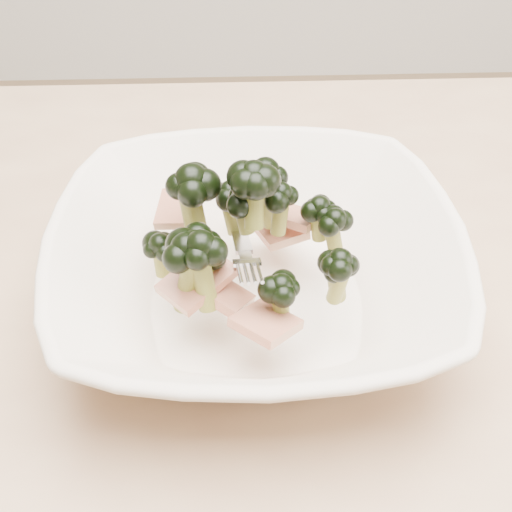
# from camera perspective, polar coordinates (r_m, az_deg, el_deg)

# --- Properties ---
(dining_table) EXTENTS (1.20, 0.80, 0.75)m
(dining_table) POSITION_cam_1_polar(r_m,az_deg,el_deg) (0.65, 8.04, -10.30)
(dining_table) COLOR tan
(dining_table) RESTS_ON ground
(broccoli_dish) EXTENTS (0.31, 0.31, 0.14)m
(broccoli_dish) POSITION_cam_1_polar(r_m,az_deg,el_deg) (0.54, -0.09, -0.72)
(broccoli_dish) COLOR silver
(broccoli_dish) RESTS_ON dining_table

